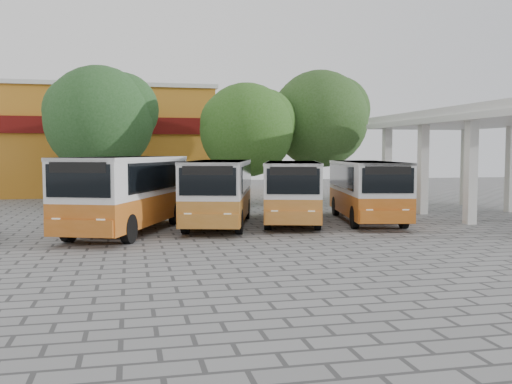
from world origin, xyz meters
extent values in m
plane|color=gray|center=(0.00, 0.00, 0.00)|extent=(90.00, 90.00, 0.00)
cube|color=silver|center=(7.85, 10.50, 2.50)|extent=(0.45, 0.45, 5.00)
cube|color=silver|center=(13.15, 10.50, 2.50)|extent=(0.45, 0.45, 5.00)
cube|color=silver|center=(10.50, 4.00, 5.20)|extent=(6.60, 15.60, 0.40)
cube|color=silver|center=(10.50, 4.00, 4.85)|extent=(6.80, 15.80, 0.30)
cube|color=#B7701A|center=(-11.00, 26.00, 4.00)|extent=(20.00, 10.00, 8.00)
cube|color=#590C0A|center=(-11.00, 20.90, 5.20)|extent=(20.00, 0.20, 1.20)
cube|color=silver|center=(-11.00, 26.00, 8.15)|extent=(20.40, 10.40, 0.30)
cube|color=#BB5D19|center=(-7.42, 2.51, 0.97)|extent=(5.53, 8.88, 1.12)
cube|color=silver|center=(-7.42, 2.51, 2.31)|extent=(5.53, 8.88, 1.57)
cube|color=silver|center=(-7.42, 2.51, 3.03)|extent=(5.58, 8.90, 0.13)
cube|color=black|center=(-8.72, 2.51, 2.33)|extent=(2.65, 6.56, 1.12)
cube|color=black|center=(-6.12, 2.51, 2.33)|extent=(2.65, 6.56, 1.12)
cube|color=black|center=(-7.42, -1.78, 2.33)|extent=(2.15, 0.89, 1.12)
cube|color=black|center=(-7.42, -1.78, 2.77)|extent=(1.91, 0.81, 0.36)
cylinder|color=black|center=(-8.57, -0.26, 0.53)|extent=(0.30, 1.07, 1.07)
cylinder|color=black|center=(-6.27, -0.26, 0.53)|extent=(0.30, 1.07, 1.07)
cylinder|color=black|center=(-8.57, 5.28, 0.53)|extent=(0.30, 1.07, 1.07)
cylinder|color=black|center=(-6.27, 5.28, 0.53)|extent=(0.30, 1.07, 1.07)
cube|color=#BC7528|center=(-3.43, 3.73, 0.91)|extent=(4.37, 8.35, 1.05)
cube|color=silver|center=(-3.43, 3.73, 2.17)|extent=(4.37, 8.35, 1.47)
cube|color=silver|center=(-3.43, 3.73, 2.84)|extent=(4.42, 8.36, 0.12)
cube|color=black|center=(-4.65, 3.73, 2.18)|extent=(1.74, 6.39, 1.05)
cube|color=black|center=(-2.21, 3.73, 2.18)|extent=(1.74, 6.39, 1.05)
cube|color=black|center=(-3.43, -0.29, 2.18)|extent=(2.09, 0.60, 1.05)
cube|color=black|center=(-3.43, -0.29, 2.60)|extent=(1.85, 0.54, 0.34)
cylinder|color=black|center=(-4.51, 1.13, 0.50)|extent=(0.28, 1.00, 1.00)
cylinder|color=black|center=(-2.35, 1.13, 0.50)|extent=(0.28, 1.00, 1.00)
cylinder|color=black|center=(-4.51, 6.34, 0.50)|extent=(0.28, 1.00, 1.00)
cylinder|color=black|center=(-2.35, 6.34, 0.50)|extent=(0.28, 1.00, 1.00)
cube|color=#C57529|center=(0.06, 4.11, 0.88)|extent=(4.35, 8.16, 1.03)
cube|color=silver|center=(0.06, 4.11, 2.11)|extent=(4.35, 8.16, 1.44)
cube|color=silver|center=(0.06, 4.11, 2.77)|extent=(4.40, 8.17, 0.12)
cube|color=black|center=(-1.13, 4.11, 2.13)|extent=(1.77, 6.22, 1.03)
cube|color=black|center=(1.25, 4.11, 2.13)|extent=(1.77, 6.22, 1.03)
cube|color=black|center=(0.06, 0.18, 2.13)|extent=(2.04, 0.61, 1.03)
cube|color=black|center=(0.06, 0.18, 2.54)|extent=(1.80, 0.55, 0.33)
cylinder|color=black|center=(-0.99, 1.57, 0.49)|extent=(0.27, 0.98, 0.98)
cylinder|color=black|center=(1.12, 1.57, 0.49)|extent=(0.27, 0.98, 0.98)
cylinder|color=black|center=(-0.99, 6.65, 0.49)|extent=(0.27, 0.98, 0.98)
cylinder|color=black|center=(1.12, 6.65, 0.49)|extent=(0.27, 0.98, 0.98)
cube|color=#C25D17|center=(3.65, 3.79, 0.89)|extent=(3.85, 8.15, 1.03)
cube|color=silver|center=(3.65, 3.79, 2.12)|extent=(3.85, 8.15, 1.44)
cube|color=silver|center=(3.65, 3.79, 2.78)|extent=(3.90, 8.16, 0.12)
cube|color=black|center=(2.45, 3.79, 2.14)|extent=(1.33, 6.35, 1.03)
cube|color=black|center=(4.85, 3.79, 2.14)|extent=(1.33, 6.35, 1.03)
cube|color=black|center=(3.65, -0.15, 2.14)|extent=(2.08, 0.46, 1.03)
cube|color=black|center=(3.65, -0.15, 2.55)|extent=(1.84, 0.43, 0.33)
cylinder|color=black|center=(2.59, 1.24, 0.49)|extent=(0.27, 0.98, 0.98)
cylinder|color=black|center=(4.71, 1.24, 0.49)|extent=(0.27, 0.98, 0.98)
cylinder|color=black|center=(2.59, 6.34, 0.49)|extent=(0.27, 0.98, 0.98)
cylinder|color=black|center=(4.71, 6.34, 0.49)|extent=(0.27, 0.98, 0.98)
cylinder|color=#4A2D15|center=(-9.12, 15.65, 2.00)|extent=(0.44, 0.44, 4.00)
sphere|color=#214B1D|center=(-9.12, 15.65, 5.29)|extent=(6.74, 6.74, 6.74)
sphere|color=#214B1D|center=(-7.77, 15.95, 5.96)|extent=(4.72, 4.72, 4.72)
sphere|color=#214B1D|center=(-10.30, 15.45, 5.79)|extent=(4.38, 4.38, 4.38)
cylinder|color=black|center=(-0.13, 13.72, 1.76)|extent=(0.42, 0.42, 3.52)
sphere|color=#2B5917|center=(-0.13, 13.72, 4.67)|extent=(5.87, 5.87, 5.87)
sphere|color=#2B5917|center=(1.04, 14.02, 5.25)|extent=(4.11, 4.11, 4.11)
sphere|color=#2B5917|center=(-1.16, 13.52, 5.11)|extent=(3.82, 3.82, 3.82)
cylinder|color=black|center=(5.32, 15.61, 2.05)|extent=(0.43, 0.43, 4.11)
sphere|color=#254617|center=(5.32, 15.61, 5.53)|extent=(6.56, 6.56, 6.56)
sphere|color=#254617|center=(6.64, 15.91, 6.19)|extent=(4.59, 4.59, 4.59)
sphere|color=#254617|center=(4.17, 15.41, 6.02)|extent=(4.27, 4.27, 4.27)
camera|label=1|loc=(-7.31, -21.33, 3.28)|focal=40.00mm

